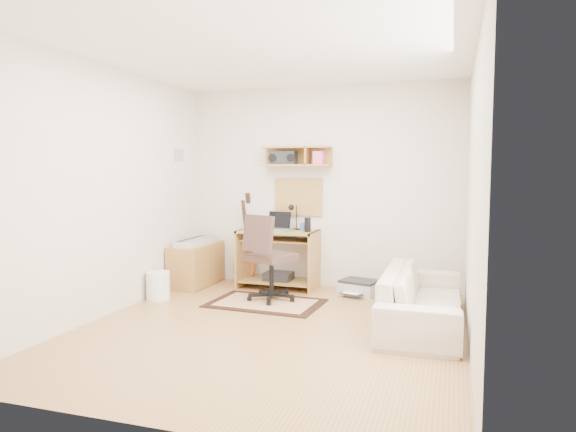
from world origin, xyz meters
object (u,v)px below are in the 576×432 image
(task_chair, at_px, (271,257))
(printer, at_px, (360,288))
(cabinet, at_px, (196,265))
(desk, at_px, (278,259))
(sofa, at_px, (423,288))

(task_chair, height_order, printer, task_chair)
(printer, bearing_deg, task_chair, -129.76)
(printer, bearing_deg, cabinet, -160.01)
(task_chair, relative_size, printer, 2.28)
(task_chair, bearing_deg, cabinet, -178.10)
(desk, distance_m, sofa, 2.19)
(desk, xyz_separation_m, sofa, (1.88, -1.12, -0.01))
(desk, bearing_deg, task_chair, -77.80)
(desk, height_order, task_chair, task_chair)
(desk, height_order, printer, desk)
(task_chair, distance_m, cabinet, 1.34)
(desk, bearing_deg, printer, -3.01)
(desk, relative_size, cabinet, 1.11)
(cabinet, height_order, printer, cabinet)
(cabinet, relative_size, printer, 2.00)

